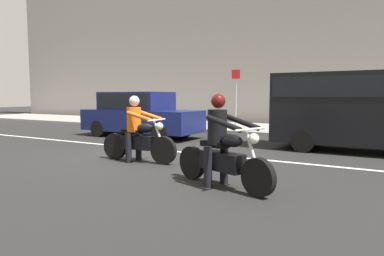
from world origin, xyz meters
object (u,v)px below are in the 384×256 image
parked_van_black (369,106)px  parked_sedan_navy (139,114)px  motorcycle_with_rider_black_leather (222,149)px  motorcycle_with_rider_orange_stripe (138,135)px  street_sign_post (236,91)px

parked_van_black → parked_sedan_navy: (-7.85, -0.26, -0.41)m
parked_van_black → parked_sedan_navy: bearing=-178.1°
motorcycle_with_rider_black_leather → parked_sedan_navy: bearing=139.0°
motorcycle_with_rider_black_leather → parked_sedan_navy: 7.79m
motorcycle_with_rider_black_leather → motorcycle_with_rider_orange_stripe: size_ratio=1.03×
motorcycle_with_rider_black_leather → parked_van_black: 5.75m
motorcycle_with_rider_black_leather → parked_van_black: parked_van_black is taller
motorcycle_with_rider_orange_stripe → parked_van_black: 6.39m
motorcycle_with_rider_black_leather → parked_sedan_navy: parked_sedan_navy is taller
motorcycle_with_rider_black_leather → parked_sedan_navy: size_ratio=0.45×
parked_sedan_navy → street_sign_post: street_sign_post is taller
motorcycle_with_rider_black_leather → motorcycle_with_rider_orange_stripe: (-2.73, 1.09, -0.01)m
motorcycle_with_rider_orange_stripe → parked_van_black: bearing=42.2°
motorcycle_with_rider_orange_stripe → parked_van_black: (4.70, 4.27, 0.65)m
motorcycle_with_rider_orange_stripe → parked_sedan_navy: 5.10m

